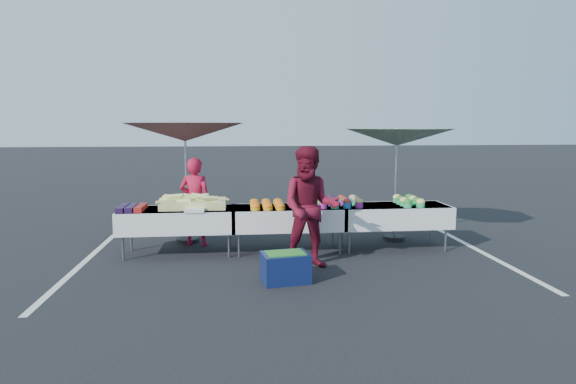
{
  "coord_description": "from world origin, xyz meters",
  "views": [
    {
      "loc": [
        -0.82,
        -7.82,
        2.11
      ],
      "look_at": [
        0.0,
        0.0,
        1.0
      ],
      "focal_mm": 30.0,
      "sensor_mm": 36.0,
      "label": 1
    }
  ],
  "objects": [
    {
      "name": "ground",
      "position": [
        0.0,
        0.0,
        0.0
      ],
      "size": [
        80.0,
        80.0,
        0.0
      ],
      "primitive_type": "plane",
      "color": "black"
    },
    {
      "name": "stripe_left",
      "position": [
        -3.2,
        0.0,
        0.0
      ],
      "size": [
        0.1,
        5.0,
        0.0
      ],
      "primitive_type": "cube",
      "color": "silver",
      "rests_on": "ground"
    },
    {
      "name": "stripe_right",
      "position": [
        3.2,
        0.0,
        0.0
      ],
      "size": [
        0.1,
        5.0,
        0.0
      ],
      "primitive_type": "cube",
      "color": "silver",
      "rests_on": "ground"
    },
    {
      "name": "table_left",
      "position": [
        -1.8,
        0.0,
        0.58
      ],
      "size": [
        1.86,
        0.81,
        0.75
      ],
      "color": "white",
      "rests_on": "ground"
    },
    {
      "name": "table_center",
      "position": [
        0.0,
        0.0,
        0.58
      ],
      "size": [
        1.86,
        0.81,
        0.75
      ],
      "color": "white",
      "rests_on": "ground"
    },
    {
      "name": "table_right",
      "position": [
        1.8,
        0.0,
        0.58
      ],
      "size": [
        1.86,
        0.81,
        0.75
      ],
      "color": "white",
      "rests_on": "ground"
    },
    {
      "name": "berry_punnets",
      "position": [
        -2.51,
        -0.06,
        0.79
      ],
      "size": [
        0.4,
        0.54,
        0.08
      ],
      "color": "black",
      "rests_on": "table_left"
    },
    {
      "name": "corn_pile",
      "position": [
        -1.56,
        0.04,
        0.84
      ],
      "size": [
        1.16,
        0.57,
        0.26
      ],
      "color": "#D4D96F",
      "rests_on": "table_left"
    },
    {
      "name": "plastic_bags",
      "position": [
        -1.5,
        -0.3,
        0.78
      ],
      "size": [
        0.3,
        0.25,
        0.05
      ],
      "primitive_type": "cube",
      "color": "white",
      "rests_on": "table_left"
    },
    {
      "name": "carrot_bowls",
      "position": [
        -0.35,
        -0.01,
        0.8
      ],
      "size": [
        0.55,
        0.69,
        0.11
      ],
      "color": "orange",
      "rests_on": "table_center"
    },
    {
      "name": "potato_cups",
      "position": [
        0.75,
        0.0,
        0.83
      ],
      "size": [
        0.94,
        0.58,
        0.16
      ],
      "color": "#2668B2",
      "rests_on": "table_right"
    },
    {
      "name": "bean_baskets",
      "position": [
        2.06,
        -0.01,
        0.82
      ],
      "size": [
        0.36,
        0.68,
        0.15
      ],
      "color": "#29A55A",
      "rests_on": "table_right"
    },
    {
      "name": "vendor",
      "position": [
        -1.56,
        0.55,
        0.77
      ],
      "size": [
        0.64,
        0.51,
        1.55
      ],
      "primitive_type": "imported",
      "rotation": [
        0.0,
        0.0,
        2.87
      ],
      "color": "#B71437",
      "rests_on": "ground"
    },
    {
      "name": "customer",
      "position": [
        0.23,
        -0.94,
        0.9
      ],
      "size": [
        0.99,
        0.83,
        1.8
      ],
      "primitive_type": "imported",
      "rotation": [
        0.0,
        0.0,
        -0.19
      ],
      "color": "maroon",
      "rests_on": "ground"
    },
    {
      "name": "umbrella_left",
      "position": [
        -1.73,
        0.8,
        1.96
      ],
      "size": [
        2.5,
        2.5,
        2.16
      ],
      "rotation": [
        0.0,
        0.0,
        0.2
      ],
      "color": "black",
      "rests_on": "ground"
    },
    {
      "name": "umbrella_right",
      "position": [
        2.03,
        0.6,
        1.86
      ],
      "size": [
        2.39,
        2.39,
        2.05
      ],
      "rotation": [
        0.0,
        0.0,
        0.21
      ],
      "color": "black",
      "rests_on": "ground"
    },
    {
      "name": "storage_bin",
      "position": [
        -0.2,
        -1.58,
        0.21
      ],
      "size": [
        0.68,
        0.54,
        0.4
      ],
      "rotation": [
        0.0,
        0.0,
        0.15
      ],
      "color": "#0D1945",
      "rests_on": "ground"
    }
  ]
}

